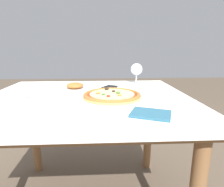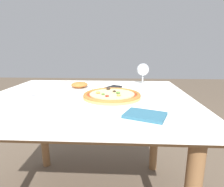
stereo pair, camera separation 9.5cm
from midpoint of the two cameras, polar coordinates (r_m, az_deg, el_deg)
dining_table at (r=1.04m, az=-4.50°, el=-5.68°), size 1.10×0.99×0.70m
pizza_plate at (r=0.95m, az=2.85°, el=-0.79°), size 0.32×0.32×0.04m
fork at (r=1.04m, az=-22.31°, el=-1.40°), size 0.06×0.17×0.00m
wine_glass_far_left at (r=1.36m, az=11.40°, el=7.04°), size 0.09×0.09×0.15m
cell_phone at (r=1.20m, az=2.24°, el=1.73°), size 0.13×0.16×0.01m
side_plate at (r=1.20m, az=-7.66°, el=2.16°), size 0.18×0.18×0.05m
napkin_folded at (r=0.73m, az=13.73°, el=-6.48°), size 0.18×0.16×0.01m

